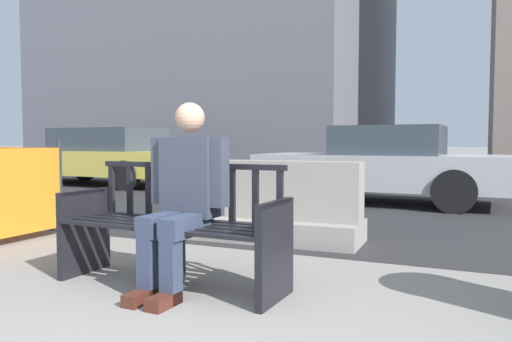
# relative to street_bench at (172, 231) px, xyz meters

# --- Properties ---
(street_asphalt) EXTENTS (120.00, 12.00, 0.01)m
(street_asphalt) POSITION_rel_street_bench_xyz_m (0.62, 7.28, -0.39)
(street_asphalt) COLOR #28282B
(street_asphalt) RESTS_ON ground
(street_bench) EXTENTS (1.70, 0.57, 0.88)m
(street_bench) POSITION_rel_street_bench_xyz_m (0.00, 0.00, 0.00)
(street_bench) COLOR black
(street_bench) RESTS_ON ground
(seated_person) EXTENTS (0.58, 0.73, 1.31)m
(seated_person) POSITION_rel_street_bench_xyz_m (0.14, -0.06, 0.29)
(seated_person) COLOR #383D4C
(seated_person) RESTS_ON ground
(jersey_barrier_centre) EXTENTS (2.02, 0.74, 0.84)m
(jersey_barrier_centre) POSITION_rel_street_bench_xyz_m (-0.03, 1.81, -0.06)
(jersey_barrier_centre) COLOR gray
(jersey_barrier_centre) RESTS_ON ground
(car_taxi_near) EXTENTS (4.84, 2.10, 1.35)m
(car_taxi_near) POSITION_rel_street_bench_xyz_m (-6.21, 6.41, 0.29)
(car_taxi_near) COLOR #DBC64C
(car_taxi_near) RESTS_ON ground
(car_sedan_mid) EXTENTS (4.08, 1.90, 1.30)m
(car_sedan_mid) POSITION_rel_street_bench_xyz_m (0.49, 5.55, 0.25)
(car_sedan_mid) COLOR #B7B7BC
(car_sedan_mid) RESTS_ON ground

